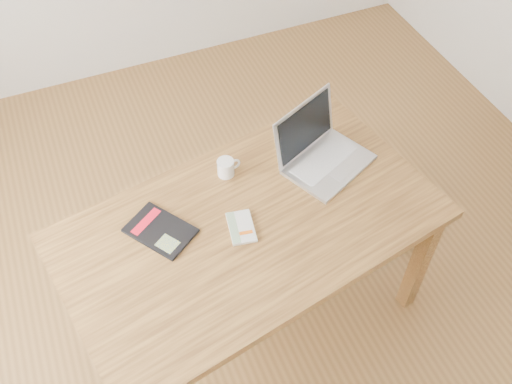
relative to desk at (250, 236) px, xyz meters
name	(u,v)px	position (x,y,z in m)	size (l,w,h in m)	color
room	(240,73)	(0.04, 0.17, 0.69)	(4.04, 4.04, 2.70)	brown
desk	(250,236)	(0.00, 0.00, 0.00)	(1.64, 1.13, 0.75)	brown
white_guidebook	(241,227)	(-0.04, -0.01, 0.10)	(0.12, 0.17, 0.01)	silver
black_guidebook	(160,230)	(-0.34, 0.10, 0.10)	(0.29, 0.31, 0.01)	black
laptop	(320,151)	(0.41, 0.20, 0.14)	(0.45, 0.42, 0.25)	silver
coffee_mug	(226,167)	(0.01, 0.28, 0.13)	(0.11, 0.07, 0.08)	white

